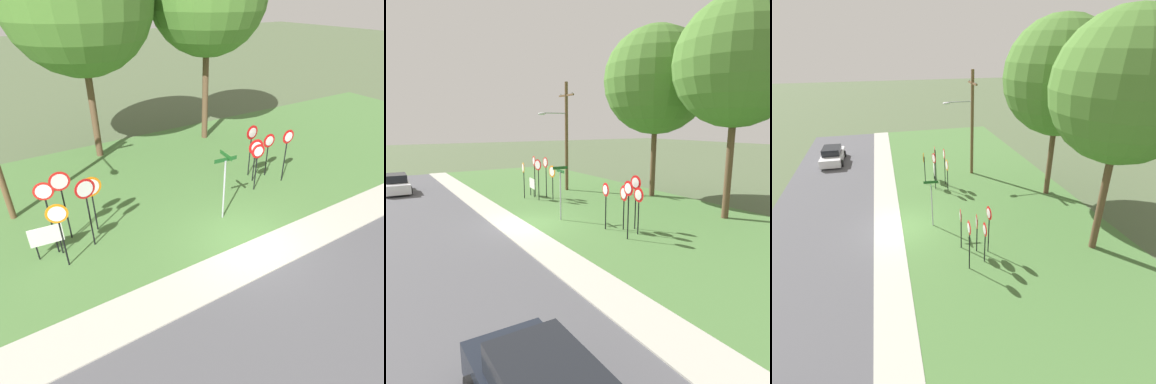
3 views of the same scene
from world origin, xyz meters
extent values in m
plane|color=#4C5B3D|center=(0.00, 0.00, 0.00)|extent=(160.00, 160.00, 0.00)
cube|color=#4C4C51|center=(0.00, -4.80, 0.01)|extent=(44.00, 6.40, 0.01)
cube|color=#ADAA9E|center=(0.00, -0.80, 0.03)|extent=(44.00, 1.60, 0.06)
cube|color=#477038|center=(0.00, 6.00, 0.02)|extent=(44.00, 12.00, 0.04)
cylinder|color=black|center=(-5.44, 3.66, 1.28)|extent=(0.06, 0.06, 2.49)
cylinder|color=red|center=(-5.44, 3.62, 2.47)|extent=(0.71, 0.04, 0.71)
cylinder|color=white|center=(-5.44, 3.61, 2.47)|extent=(0.56, 0.02, 0.56)
cylinder|color=black|center=(-6.04, 3.08, 1.32)|extent=(0.06, 0.06, 2.57)
cylinder|color=red|center=(-6.04, 3.04, 2.56)|extent=(0.63, 0.12, 0.64)
cylinder|color=white|center=(-6.04, 3.02, 2.56)|extent=(0.49, 0.08, 0.50)
cylinder|color=black|center=(-4.44, 3.66, 1.03)|extent=(0.06, 0.06, 1.98)
cylinder|color=orange|center=(-4.44, 3.62, 1.96)|extent=(0.78, 0.06, 0.78)
cylinder|color=white|center=(-4.44, 3.60, 1.96)|extent=(0.61, 0.04, 0.61)
cylinder|color=black|center=(-5.90, 2.22, 1.12)|extent=(0.06, 0.06, 2.17)
cylinder|color=orange|center=(-5.90, 2.18, 2.16)|extent=(0.67, 0.15, 0.68)
cylinder|color=white|center=(-5.90, 2.16, 2.16)|extent=(0.52, 0.11, 0.53)
cylinder|color=black|center=(-4.82, 2.81, 1.25)|extent=(0.06, 0.06, 2.43)
cylinder|color=red|center=(-4.82, 2.77, 2.41)|extent=(0.71, 0.16, 0.71)
cylinder|color=white|center=(-4.82, 2.76, 2.41)|extent=(0.55, 0.11, 0.56)
cylinder|color=black|center=(3.25, 3.56, 0.97)|extent=(0.06, 0.06, 1.86)
cone|color=red|center=(3.25, 3.52, 1.82)|extent=(0.75, 0.18, 0.76)
cone|color=white|center=(3.25, 3.50, 1.82)|extent=(0.51, 0.12, 0.51)
cylinder|color=black|center=(4.17, 3.68, 1.00)|extent=(0.06, 0.06, 1.93)
cone|color=red|center=(4.17, 3.64, 1.90)|extent=(0.69, 0.05, 0.69)
cone|color=silver|center=(4.17, 3.62, 1.90)|extent=(0.47, 0.03, 0.47)
cylinder|color=black|center=(3.44, 4.11, 1.21)|extent=(0.06, 0.06, 2.34)
cone|color=red|center=(3.44, 4.07, 2.32)|extent=(0.69, 0.07, 0.69)
cone|color=silver|center=(3.44, 4.05, 2.32)|extent=(0.47, 0.04, 0.47)
cylinder|color=black|center=(4.48, 2.83, 1.21)|extent=(0.06, 0.06, 2.35)
cone|color=red|center=(4.48, 2.79, 2.32)|extent=(0.66, 0.05, 0.66)
cone|color=white|center=(4.48, 2.77, 2.32)|extent=(0.45, 0.03, 0.45)
cylinder|color=black|center=(2.76, 2.86, 1.05)|extent=(0.06, 0.06, 2.01)
cone|color=red|center=(2.76, 2.82, 1.98)|extent=(0.66, 0.12, 0.67)
cone|color=white|center=(2.76, 2.80, 1.98)|extent=(0.45, 0.08, 0.45)
cylinder|color=#9EA0A8|center=(0.18, 1.79, 1.30)|extent=(0.07, 0.07, 2.53)
cylinder|color=#9EA0A8|center=(0.18, 1.79, 2.58)|extent=(0.09, 0.09, 0.03)
cube|color=#19511E|center=(0.18, 1.79, 2.64)|extent=(0.96, 0.11, 0.15)
cube|color=#19511E|center=(0.18, 1.79, 2.81)|extent=(0.09, 0.81, 0.15)
cylinder|color=brown|center=(-7.14, 6.23, 4.05)|extent=(0.24, 0.24, 8.02)
cube|color=brown|center=(-7.14, 6.23, 7.10)|extent=(2.10, 0.12, 0.12)
cylinder|color=gray|center=(-7.99, 6.23, 7.20)|extent=(0.09, 0.09, 0.10)
cylinder|color=gray|center=(-6.29, 6.23, 7.20)|extent=(0.09, 0.09, 0.10)
cylinder|color=#9EA0A8|center=(-7.14, 5.23, 5.82)|extent=(0.08, 2.00, 0.08)
ellipsoid|color=#B7B7BC|center=(-7.14, 4.23, 5.76)|extent=(0.40, 0.56, 0.18)
cylinder|color=black|center=(-6.70, 3.03, 0.32)|extent=(0.05, 0.05, 0.55)
cylinder|color=black|center=(-5.93, 2.95, 0.32)|extent=(0.05, 0.05, 0.55)
cube|color=white|center=(-6.32, 2.99, 0.94)|extent=(1.10, 0.14, 0.70)
cylinder|color=brown|center=(-2.15, 10.37, 3.07)|extent=(0.36, 0.36, 6.06)
sphere|color=#47752D|center=(-2.15, 10.37, 7.87)|extent=(7.07, 7.07, 7.07)
cylinder|color=brown|center=(4.40, 9.59, 3.23)|extent=(0.36, 0.36, 6.38)
sphere|color=#47752D|center=(4.40, 9.59, 8.02)|extent=(6.39, 6.39, 6.39)
cube|color=silver|center=(-12.82, -5.14, 0.50)|extent=(4.21, 1.75, 0.68)
cube|color=black|center=(-12.82, -5.14, 1.12)|extent=(2.11, 1.47, 0.56)
cylinder|color=black|center=(-11.51, -4.29, 0.31)|extent=(0.60, 0.19, 0.60)
cylinder|color=black|center=(-11.53, -6.01, 0.31)|extent=(0.60, 0.19, 0.60)
cylinder|color=black|center=(-14.11, -4.26, 0.31)|extent=(0.60, 0.19, 0.60)
cylinder|color=black|center=(-14.13, -5.98, 0.31)|extent=(0.60, 0.19, 0.60)
camera|label=1|loc=(-6.78, -7.19, 7.97)|focal=31.38mm
camera|label=2|loc=(15.95, -6.59, 5.04)|focal=32.54mm
camera|label=3|loc=(15.89, -0.39, 9.79)|focal=29.17mm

